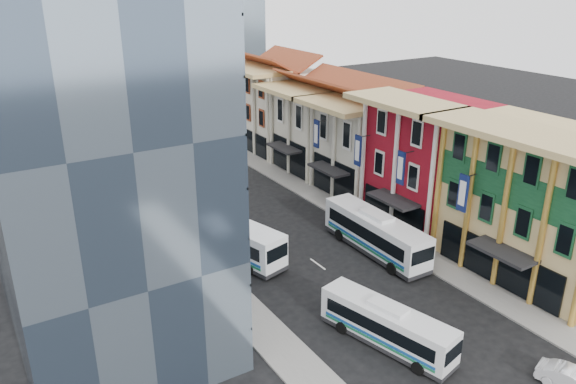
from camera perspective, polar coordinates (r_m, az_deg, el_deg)
ground at (r=38.29m, az=16.39°, el=-16.29°), size 200.00×200.00×0.00m
sidewalk_right at (r=57.18m, az=6.10°, el=-2.19°), size 3.00×90.00×0.15m
sidewalk_left at (r=49.54m, az=-9.83°, el=-6.32°), size 3.00×90.00×0.15m
shophouse_tan at (r=48.08m, az=24.15°, el=-1.09°), size 8.00×14.00×12.00m
shophouse_red at (r=55.10m, az=14.07°, el=2.94°), size 8.00×10.00×12.00m
shophouse_cream_near at (r=62.03m, az=7.80°, el=4.49°), size 8.00×9.00×10.00m
shophouse_cream_mid at (r=68.92m, az=3.07°, el=6.38°), size 8.00×9.00×10.00m
shophouse_cream_far at (r=77.40m, az=-1.37°, el=8.46°), size 8.00×12.00×11.00m
office_tower at (r=39.58m, az=-21.06°, el=8.54°), size 12.00×26.00×30.00m
office_block_far at (r=63.69m, az=-23.49°, el=5.21°), size 10.00×18.00×14.00m
bus_left_near at (r=38.01m, az=10.01°, el=-13.12°), size 4.48×9.81×3.06m
bus_left_far at (r=48.48m, az=-5.92°, el=-4.42°), size 5.56×11.72×3.66m
bus_right at (r=49.26m, az=8.89°, el=-4.10°), size 2.86×11.64×3.72m
sedan_right at (r=38.40m, az=26.92°, el=-16.66°), size 2.56×4.18×1.30m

